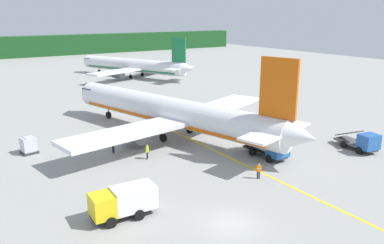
% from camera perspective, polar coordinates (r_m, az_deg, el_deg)
% --- Properties ---
extents(ground, '(240.00, 320.00, 0.20)m').
position_cam_1_polar(ground, '(74.04, -18.33, 1.91)').
color(ground, '#999993').
extents(airliner_foreground, '(34.24, 41.03, 11.90)m').
position_cam_1_polar(airliner_foreground, '(53.21, -2.96, 1.44)').
color(airliner_foreground, white).
rests_on(airliner_foreground, ground).
extents(airliner_mid_apron, '(29.95, 35.56, 10.75)m').
position_cam_1_polar(airliner_mid_apron, '(105.13, -8.47, 8.11)').
color(airliner_mid_apron, white).
rests_on(airliner_mid_apron, ground).
extents(service_truck_fuel, '(2.60, 6.06, 2.40)m').
position_cam_1_polar(service_truck_fuel, '(46.85, 10.69, -3.32)').
color(service_truck_fuel, '#2659A5').
rests_on(service_truck_fuel, ground).
extents(service_truck_baggage, '(3.02, 6.06, 2.50)m').
position_cam_1_polar(service_truck_baggage, '(52.10, 23.58, -2.69)').
color(service_truck_baggage, '#2659A5').
rests_on(service_truck_baggage, ground).
extents(service_truck_catering, '(5.47, 2.63, 2.54)m').
position_cam_1_polar(service_truck_catering, '(33.28, -9.92, -11.25)').
color(service_truck_catering, yellow).
rests_on(service_truck_catering, ground).
extents(cargo_container_near, '(2.03, 2.03, 2.09)m').
position_cam_1_polar(cargo_container_near, '(51.13, -22.70, -3.16)').
color(cargo_container_near, '#333338').
rests_on(cargo_container_near, ground).
extents(crew_marshaller, '(0.49, 0.48, 1.75)m').
position_cam_1_polar(crew_marshaller, '(45.64, -6.54, -4.14)').
color(crew_marshaller, '#191E33').
rests_on(crew_marshaller, ground).
extents(crew_loader_left, '(0.58, 0.40, 1.72)m').
position_cam_1_polar(crew_loader_left, '(48.30, -11.41, -3.26)').
color(crew_loader_left, '#191E33').
rests_on(crew_loader_left, ground).
extents(crew_loader_right, '(0.56, 0.42, 1.63)m').
position_cam_1_polar(crew_loader_right, '(40.68, 9.66, -6.88)').
color(crew_loader_right, '#191E33').
rests_on(crew_loader_right, ground).
extents(apron_guide_line, '(0.30, 60.00, 0.01)m').
position_cam_1_polar(apron_guide_line, '(51.24, 0.93, -3.04)').
color(apron_guide_line, yellow).
rests_on(apron_guide_line, ground).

